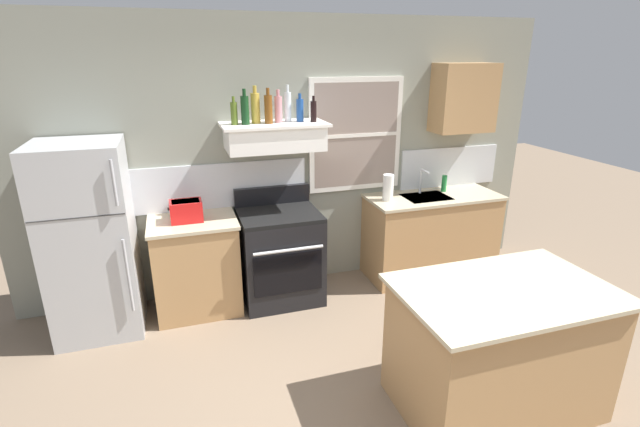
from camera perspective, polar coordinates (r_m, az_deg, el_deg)
ground_plane at (r=3.43m, az=7.63°, el=-24.33°), size 16.00×16.00×0.00m
back_wall at (r=4.69m, az=-2.91°, el=6.98°), size 5.40×0.11×2.70m
refrigerator at (r=4.39m, az=-26.53°, el=-3.01°), size 0.70×0.72×1.68m
counter_left_of_stove at (r=4.53m, az=-15.02°, el=-6.18°), size 0.79×0.63×0.91m
toaster at (r=4.31m, az=-16.19°, el=0.35°), size 0.30×0.20×0.19m
stove_range at (r=4.58m, az=-4.95°, el=-5.14°), size 0.76×0.69×1.09m
range_hood_shelf at (r=4.32m, az=-5.68°, el=9.50°), size 0.96×0.52×0.24m
bottle_olive_oil_square at (r=4.22m, az=-10.57°, el=12.12°), size 0.06×0.06×0.25m
bottle_dark_green_wine at (r=4.21m, az=-9.26°, el=12.55°), size 0.07×0.07×0.31m
bottle_champagne_gold_foil at (r=4.28m, az=-7.98°, el=12.83°), size 0.08×0.08×0.33m
bottle_amber_wine at (r=4.25m, az=-6.40°, el=12.75°), size 0.07×0.07×0.31m
bottle_rose_pink at (r=4.30m, az=-5.17°, el=12.76°), size 0.07×0.07×0.29m
bottle_clear_tall at (r=4.37m, az=-4.00°, el=13.10°), size 0.06×0.06×0.33m
bottle_blue_liqueur at (r=4.35m, az=-2.51°, el=12.67°), size 0.07×0.07×0.25m
bottle_balsamic_dark at (r=4.33m, az=-0.81°, el=12.55°), size 0.06×0.06×0.24m
counter_right_with_sink at (r=5.22m, az=13.47°, el=-2.56°), size 1.43×0.63×0.91m
sink_faucet at (r=5.05m, az=12.49°, el=4.31°), size 0.03×0.17×0.28m
paper_towel_roll at (r=4.78m, az=8.42°, el=3.20°), size 0.11×0.11×0.27m
dish_soap_bottle at (r=5.22m, az=15.08°, el=3.61°), size 0.06×0.06×0.18m
kitchen_island at (r=3.48m, az=21.09°, el=-15.21°), size 1.40×0.90×0.91m
upper_cabinet_right at (r=5.19m, az=17.35°, el=13.46°), size 0.64×0.32×0.70m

